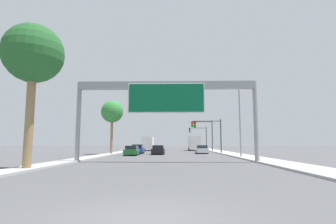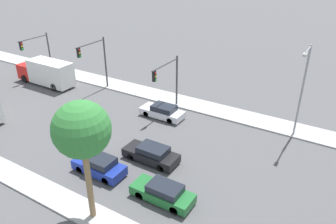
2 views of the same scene
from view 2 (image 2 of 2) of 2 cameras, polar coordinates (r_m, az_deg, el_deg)
sidewalk_right at (r=50.91m, az=-20.06°, el=7.22°), size 3.00×120.00×0.15m
car_far_left at (r=33.64m, az=-0.97°, el=0.09°), size 1.84×4.59×1.37m
car_near_center at (r=23.23m, az=-0.88°, el=-13.87°), size 1.72×4.49×1.36m
car_near_right at (r=26.09m, az=-11.86°, el=-9.17°), size 1.77×4.24×1.50m
car_mid_right at (r=27.00m, az=-2.90°, el=-7.29°), size 1.84×4.67×1.40m
truck_box_secondary at (r=44.22m, az=-20.37°, el=6.47°), size 2.36×8.33×3.21m
traffic_light_near_intersection at (r=33.71m, az=0.19°, el=6.18°), size 4.81×0.32×5.69m
traffic_light_mid_block at (r=39.54m, az=-12.33°, el=9.33°), size 4.54×0.32×6.36m
traffic_light_far_intersection at (r=46.87m, az=-21.51°, el=10.24°), size 4.49×0.32×5.66m
palm_tree_background at (r=19.15m, az=-14.79°, el=-3.17°), size 3.41×3.41×8.29m
street_lamp_right at (r=30.54m, az=22.36°, el=4.26°), size 2.69×0.28×8.61m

